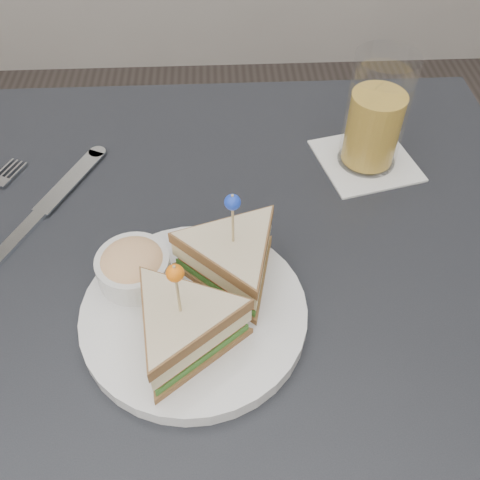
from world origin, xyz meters
The scene contains 4 objects.
table centered at (0.00, 0.00, 0.67)m, with size 0.80×0.80×0.75m.
plate_meal centered at (-0.04, -0.05, 0.79)m, with size 0.27×0.27×0.14m.
cutlery_knife centered at (-0.23, 0.12, 0.75)m, with size 0.12×0.23×0.01m.
drink_set centered at (0.19, 0.19, 0.82)m, with size 0.15×0.15×0.16m.
Camera 1 is at (-0.01, -0.37, 1.23)m, focal length 40.00 mm.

